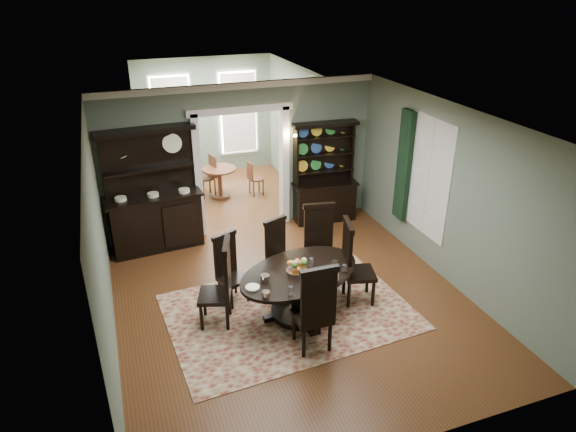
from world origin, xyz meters
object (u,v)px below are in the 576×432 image
(dining_table, at_px, (300,285))
(sideboard, at_px, (154,208))
(welsh_dresser, at_px, (324,186))
(parlor_table, at_px, (220,178))

(dining_table, distance_m, sideboard, 3.52)
(welsh_dresser, relative_size, parlor_table, 2.70)
(sideboard, height_order, welsh_dresser, sideboard)
(welsh_dresser, bearing_deg, parlor_table, 137.28)
(welsh_dresser, height_order, parlor_table, welsh_dresser)
(parlor_table, bearing_deg, sideboard, -130.86)
(welsh_dresser, distance_m, parlor_table, 2.67)
(welsh_dresser, xyz_separation_m, parlor_table, (-1.83, 1.92, -0.29))
(sideboard, xyz_separation_m, parlor_table, (1.70, 1.96, -0.34))
(sideboard, relative_size, parlor_table, 2.97)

